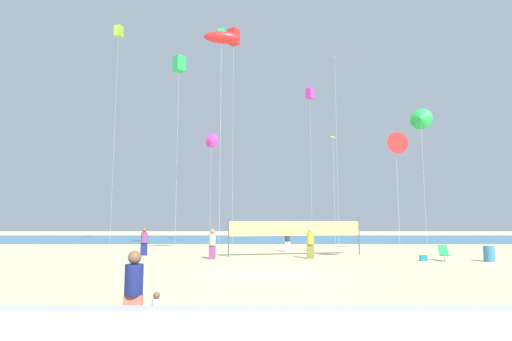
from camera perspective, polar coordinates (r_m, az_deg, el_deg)
ground_plane at (r=17.50m, az=2.24°, el=-14.51°), size 120.00×120.00×0.00m
ocean_band at (r=48.31m, az=0.97°, el=-9.57°), size 120.00×20.00×0.01m
boardwalk_ledge at (r=7.72m, az=4.93°, el=-21.50°), size 28.00×0.44×0.78m
mother_figure at (r=9.25m, az=-16.53°, el=-15.57°), size 0.38×0.38×1.68m
toddler_figure at (r=9.10m, az=-13.56°, el=-18.67°), size 0.19×0.19×0.85m
beachgoer_sage_shirt at (r=24.36m, az=-5.90°, el=-10.07°), size 0.40×0.40×1.76m
beachgoer_plum_shirt at (r=27.66m, az=-15.15°, el=-9.46°), size 0.41×0.41×1.78m
beachgoer_charcoal_shirt at (r=29.65m, az=4.72°, el=-9.64°), size 0.37×0.37×1.62m
beachgoer_mustard_shirt at (r=24.70m, az=7.89°, el=-9.87°), size 0.43×0.43×1.87m
folding_beach_chair at (r=25.45m, az=25.19°, el=-10.41°), size 0.52×0.65×0.89m
trash_barrel at (r=26.29m, az=30.16°, el=-10.08°), size 0.57×0.57×0.86m
volleyball_net at (r=26.49m, az=5.91°, el=-8.29°), size 8.63×1.97×2.40m
beach_handbag at (r=25.18m, az=22.72°, el=-11.27°), size 0.40×0.20×0.32m
kite_green_box at (r=34.26m, az=-10.48°, el=14.44°), size 1.08×1.08×15.32m
kite_red_inflatable at (r=27.17m, az=-4.62°, el=18.10°), size 2.26×0.88×14.39m
kite_green_delta at (r=30.25m, az=22.38°, el=6.79°), size 1.46×1.04×9.93m
kite_red_box at (r=38.29m, az=-2.91°, el=18.19°), size 1.18×1.18×19.22m
kite_lime_box at (r=42.83m, az=-18.46°, el=17.91°), size 0.77×0.77×20.58m
kite_yellow_diamond at (r=32.05m, az=11.06°, el=4.15°), size 0.48×0.47×8.79m
kite_magenta_box at (r=39.44m, az=7.83°, el=10.59°), size 0.83×0.83×14.61m
kite_red_delta at (r=23.70m, az=19.29°, el=3.58°), size 1.25×0.59×7.07m
kite_pink_diamond at (r=36.42m, az=11.26°, el=13.87°), size 0.41×0.40×16.33m
kite_magenta_delta at (r=38.13m, az=-6.05°, el=4.17°), size 1.36×0.75×10.26m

